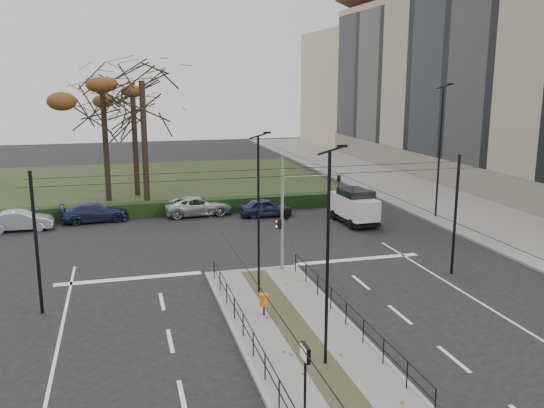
# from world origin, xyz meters

# --- Properties ---
(ground) EXTENTS (140.00, 140.00, 0.00)m
(ground) POSITION_xyz_m (0.00, 0.00, 0.00)
(ground) COLOR black
(ground) RESTS_ON ground
(median_island) EXTENTS (4.40, 15.00, 0.14)m
(median_island) POSITION_xyz_m (0.00, -2.50, 0.07)
(median_island) COLOR slate
(median_island) RESTS_ON ground
(sidewalk_east) EXTENTS (8.00, 90.00, 0.14)m
(sidewalk_east) POSITION_xyz_m (18.00, 22.00, 0.07)
(sidewalk_east) COLOR slate
(sidewalk_east) RESTS_ON ground
(park) EXTENTS (38.00, 26.00, 0.10)m
(park) POSITION_xyz_m (-6.00, 32.00, 0.05)
(park) COLOR #243118
(park) RESTS_ON ground
(hedge) EXTENTS (38.00, 1.00, 1.00)m
(hedge) POSITION_xyz_m (-6.00, 18.60, 0.50)
(hedge) COLOR black
(hedge) RESTS_ON ground
(apartment_block) EXTENTS (13.09, 52.10, 21.64)m
(apartment_block) POSITION_xyz_m (27.97, 23.97, 10.39)
(apartment_block) COLOR #C7B790
(apartment_block) RESTS_ON ground
(median_railing) EXTENTS (4.14, 13.24, 0.92)m
(median_railing) POSITION_xyz_m (0.00, -2.60, 0.98)
(median_railing) COLOR black
(median_railing) RESTS_ON median_island
(catenary) EXTENTS (20.00, 34.00, 6.00)m
(catenary) POSITION_xyz_m (0.00, 1.62, 3.42)
(catenary) COLOR black
(catenary) RESTS_ON ground
(traffic_light) EXTENTS (3.47, 1.97, 5.10)m
(traffic_light) POSITION_xyz_m (1.79, 4.50, 3.11)
(traffic_light) COLOR gray
(traffic_light) RESTS_ON median_island
(litter_bin) EXTENTS (0.35, 0.35, 0.90)m
(litter_bin) POSITION_xyz_m (-0.82, -0.89, 0.78)
(litter_bin) COLOR black
(litter_bin) RESTS_ON median_island
(info_panel) EXTENTS (0.13, 0.58, 2.24)m
(info_panel) POSITION_xyz_m (-1.51, -8.26, 1.90)
(info_panel) COLOR black
(info_panel) RESTS_ON median_island
(streetlamp_median_near) EXTENTS (0.62, 0.13, 7.38)m
(streetlamp_median_near) POSITION_xyz_m (0.20, -5.38, 3.89)
(streetlamp_median_near) COLOR black
(streetlamp_median_near) RESTS_ON median_island
(streetlamp_median_far) EXTENTS (0.60, 0.12, 7.20)m
(streetlamp_median_far) POSITION_xyz_m (-0.38, 1.70, 3.80)
(streetlamp_median_far) COLOR black
(streetlamp_median_far) RESTS_ON median_island
(streetlamp_sidewalk) EXTENTS (0.76, 0.16, 9.12)m
(streetlamp_sidewalk) POSITION_xyz_m (15.06, 12.74, 4.78)
(streetlamp_sidewalk) COLOR black
(streetlamp_sidewalk) RESTS_ON sidewalk_east
(parked_car_second) EXTENTS (3.96, 1.39, 1.30)m
(parked_car_second) POSITION_xyz_m (-12.48, 16.65, 0.65)
(parked_car_second) COLOR #A9ACB1
(parked_car_second) RESTS_ON ground
(parked_car_third) EXTENTS (4.60, 2.17, 1.30)m
(parked_car_third) POSITION_xyz_m (-7.96, 17.87, 0.65)
(parked_car_third) COLOR #1D2645
(parked_car_third) RESTS_ON ground
(parked_car_fourth) EXTENTS (4.94, 2.51, 1.34)m
(parked_car_fourth) POSITION_xyz_m (-0.89, 18.00, 0.67)
(parked_car_fourth) COLOR #A9ACB1
(parked_car_fourth) RESTS_ON ground
(white_van) EXTENTS (2.18, 4.39, 2.32)m
(white_van) POSITION_xyz_m (8.93, 12.88, 1.21)
(white_van) COLOR silver
(white_van) RESTS_ON ground
(rust_tree) EXTENTS (6.68, 6.68, 11.47)m
(rust_tree) POSITION_xyz_m (-7.11, 24.48, 8.80)
(rust_tree) COLOR black
(rust_tree) RESTS_ON park
(bare_tree_center) EXTENTS (7.97, 7.97, 12.19)m
(bare_tree_center) POSITION_xyz_m (-4.83, 26.14, 8.61)
(bare_tree_center) COLOR black
(bare_tree_center) RESTS_ON park
(bare_tree_near) EXTENTS (6.47, 6.47, 12.40)m
(bare_tree_near) POSITION_xyz_m (-4.30, 20.98, 8.74)
(bare_tree_near) COLOR black
(bare_tree_near) RESTS_ON park
(parked_car_fifth) EXTENTS (3.77, 1.65, 1.26)m
(parked_car_fifth) POSITION_xyz_m (3.68, 16.37, 0.63)
(parked_car_fifth) COLOR #1D2645
(parked_car_fifth) RESTS_ON ground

